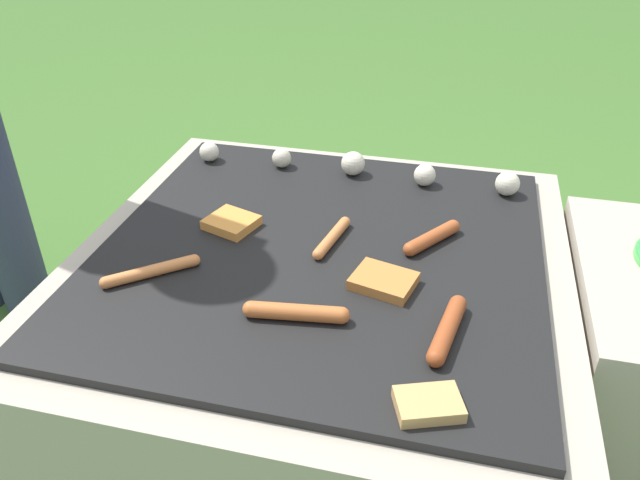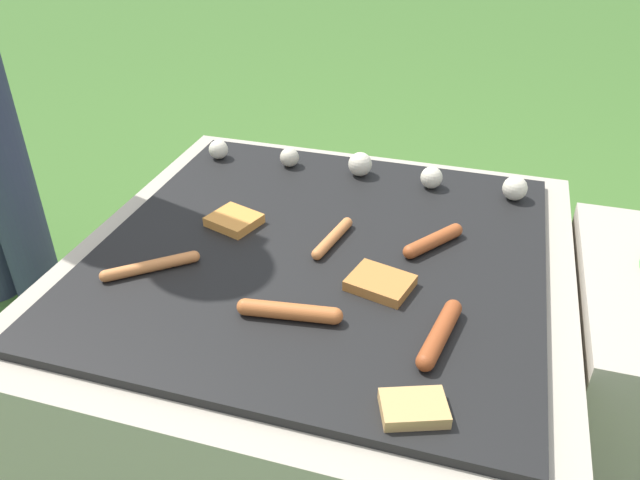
# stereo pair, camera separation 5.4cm
# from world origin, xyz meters

# --- Properties ---
(ground_plane) EXTENTS (14.00, 14.00, 0.00)m
(ground_plane) POSITION_xyz_m (0.00, 0.00, 0.00)
(ground_plane) COLOR #3D6628
(grill) EXTENTS (0.98, 0.98, 0.40)m
(grill) POSITION_xyz_m (0.00, 0.00, 0.20)
(grill) COLOR #A89E8C
(grill) RESTS_ON ground_plane
(sausage_front_center) EXTENTS (0.05, 0.15, 0.02)m
(sausage_front_center) POSITION_xyz_m (0.02, 0.03, 0.41)
(sausage_front_center) COLOR #C6753D
(sausage_front_center) RESTS_ON grill
(sausage_back_right) EXTENTS (0.06, 0.17, 0.03)m
(sausage_back_right) POSITION_xyz_m (0.26, -0.21, 0.41)
(sausage_back_right) COLOR #93421E
(sausage_back_right) RESTS_ON grill
(sausage_front_right) EXTENTS (0.10, 0.13, 0.03)m
(sausage_front_right) POSITION_xyz_m (0.21, 0.07, 0.41)
(sausage_front_right) COLOR #A34C23
(sausage_front_right) RESTS_ON grill
(sausage_back_center) EXTENTS (0.15, 0.13, 0.02)m
(sausage_back_center) POSITION_xyz_m (-0.28, -0.16, 0.41)
(sausage_back_center) COLOR #C6753D
(sausage_back_center) RESTS_ON grill
(sausage_mid_left) EXTENTS (0.18, 0.05, 0.03)m
(sausage_mid_left) POSITION_xyz_m (0.01, -0.22, 0.41)
(sausage_mid_left) COLOR #B7602D
(sausage_mid_left) RESTS_ON grill
(bread_slice_right) EXTENTS (0.12, 0.11, 0.02)m
(bread_slice_right) POSITION_xyz_m (-0.20, 0.04, 0.41)
(bread_slice_right) COLOR #D18438
(bread_slice_right) RESTS_ON grill
(bread_slice_left) EXTENTS (0.13, 0.11, 0.02)m
(bread_slice_left) POSITION_xyz_m (0.14, -0.09, 0.41)
(bread_slice_left) COLOR #B27033
(bread_slice_left) RESTS_ON grill
(bread_slice_center) EXTENTS (0.11, 0.09, 0.02)m
(bread_slice_center) POSITION_xyz_m (0.25, -0.37, 0.41)
(bread_slice_center) COLOR tan
(bread_slice_center) RESTS_ON grill
(mushroom_row) EXTENTS (0.78, 0.07, 0.06)m
(mushroom_row) POSITION_xyz_m (0.03, 0.33, 0.42)
(mushroom_row) COLOR beige
(mushroom_row) RESTS_ON grill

